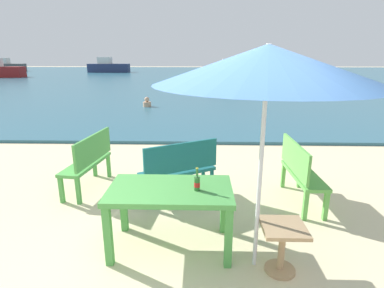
{
  "coord_description": "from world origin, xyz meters",
  "views": [
    {
      "loc": [
        -0.03,
        -2.46,
        2.2
      ],
      "look_at": [
        -0.18,
        3.0,
        0.6
      ],
      "focal_mm": 28.46,
      "sensor_mm": 36.0,
      "label": 1
    }
  ],
  "objects_px": {
    "picnic_table_green": "(170,197)",
    "swimmer_person": "(147,103)",
    "beer_bottle_amber": "(197,182)",
    "boat_tanker": "(108,67)",
    "boat_cargo_ship": "(6,66)",
    "bench_green_left": "(89,159)",
    "side_table_wood": "(282,242)",
    "boat_fishing_trawler": "(234,71)",
    "patio_umbrella": "(268,65)",
    "bench_green_right": "(300,169)",
    "bench_teal_center": "(179,167)"
  },
  "relations": [
    {
      "from": "patio_umbrella",
      "to": "swimmer_person",
      "type": "bearing_deg",
      "value": 105.99
    },
    {
      "from": "patio_umbrella",
      "to": "boat_fishing_trawler",
      "type": "distance_m",
      "value": 27.58
    },
    {
      "from": "bench_green_left",
      "to": "boat_cargo_ship",
      "type": "distance_m",
      "value": 44.85
    },
    {
      "from": "boat_tanker",
      "to": "swimmer_person",
      "type": "bearing_deg",
      "value": -70.45
    },
    {
      "from": "bench_teal_center",
      "to": "swimmer_person",
      "type": "height_order",
      "value": "bench_teal_center"
    },
    {
      "from": "side_table_wood",
      "to": "boat_fishing_trawler",
      "type": "distance_m",
      "value": 27.62
    },
    {
      "from": "bench_green_left",
      "to": "swimmer_person",
      "type": "bearing_deg",
      "value": 93.03
    },
    {
      "from": "side_table_wood",
      "to": "boat_fishing_trawler",
      "type": "height_order",
      "value": "boat_fishing_trawler"
    },
    {
      "from": "beer_bottle_amber",
      "to": "boat_cargo_ship",
      "type": "height_order",
      "value": "boat_cargo_ship"
    },
    {
      "from": "beer_bottle_amber",
      "to": "boat_tanker",
      "type": "height_order",
      "value": "boat_tanker"
    },
    {
      "from": "bench_teal_center",
      "to": "boat_cargo_ship",
      "type": "relative_size",
      "value": 0.25
    },
    {
      "from": "picnic_table_green",
      "to": "beer_bottle_amber",
      "type": "relative_size",
      "value": 5.28
    },
    {
      "from": "picnic_table_green",
      "to": "side_table_wood",
      "type": "height_order",
      "value": "picnic_table_green"
    },
    {
      "from": "side_table_wood",
      "to": "bench_teal_center",
      "type": "distance_m",
      "value": 2.03
    },
    {
      "from": "beer_bottle_amber",
      "to": "patio_umbrella",
      "type": "relative_size",
      "value": 0.12
    },
    {
      "from": "boat_tanker",
      "to": "boat_cargo_ship",
      "type": "height_order",
      "value": "boat_tanker"
    },
    {
      "from": "beer_bottle_amber",
      "to": "boat_fishing_trawler",
      "type": "bearing_deg",
      "value": 83.1
    },
    {
      "from": "boat_fishing_trawler",
      "to": "boat_cargo_ship",
      "type": "distance_m",
      "value": 32.12
    },
    {
      "from": "patio_umbrella",
      "to": "bench_green_left",
      "type": "bearing_deg",
      "value": 142.22
    },
    {
      "from": "bench_green_left",
      "to": "beer_bottle_amber",
      "type": "bearing_deg",
      "value": -42.29
    },
    {
      "from": "picnic_table_green",
      "to": "patio_umbrella",
      "type": "distance_m",
      "value": 1.77
    },
    {
      "from": "picnic_table_green",
      "to": "bench_green_left",
      "type": "height_order",
      "value": "bench_green_left"
    },
    {
      "from": "boat_cargo_ship",
      "to": "patio_umbrella",
      "type": "bearing_deg",
      "value": -55.33
    },
    {
      "from": "boat_cargo_ship",
      "to": "boat_fishing_trawler",
      "type": "bearing_deg",
      "value": -21.72
    },
    {
      "from": "picnic_table_green",
      "to": "boat_tanker",
      "type": "xyz_separation_m",
      "value": [
        -11.41,
        36.42,
        0.1
      ]
    },
    {
      "from": "boat_cargo_ship",
      "to": "picnic_table_green",
      "type": "bearing_deg",
      "value": -56.06
    },
    {
      "from": "picnic_table_green",
      "to": "swimmer_person",
      "type": "height_order",
      "value": "picnic_table_green"
    },
    {
      "from": "boat_tanker",
      "to": "boat_cargo_ship",
      "type": "bearing_deg",
      "value": 170.11
    },
    {
      "from": "bench_teal_center",
      "to": "boat_tanker",
      "type": "xyz_separation_m",
      "value": [
        -11.43,
        35.18,
        0.21
      ]
    },
    {
      "from": "bench_teal_center",
      "to": "boat_cargo_ship",
      "type": "bearing_deg",
      "value": 124.82
    },
    {
      "from": "swimmer_person",
      "to": "boat_tanker",
      "type": "xyz_separation_m",
      "value": [
        -9.47,
        26.67,
        0.51
      ]
    },
    {
      "from": "beer_bottle_amber",
      "to": "side_table_wood",
      "type": "xyz_separation_m",
      "value": [
        0.89,
        -0.35,
        -0.5
      ]
    },
    {
      "from": "swimmer_person",
      "to": "boat_cargo_ship",
      "type": "distance_m",
      "value": 38.04
    },
    {
      "from": "picnic_table_green",
      "to": "patio_umbrella",
      "type": "xyz_separation_m",
      "value": [
        0.94,
        -0.3,
        1.47
      ]
    },
    {
      "from": "picnic_table_green",
      "to": "swimmer_person",
      "type": "relative_size",
      "value": 3.41
    },
    {
      "from": "boat_tanker",
      "to": "boat_cargo_ship",
      "type": "relative_size",
      "value": 1.07
    },
    {
      "from": "side_table_wood",
      "to": "bench_green_left",
      "type": "distance_m",
      "value": 3.36
    },
    {
      "from": "picnic_table_green",
      "to": "bench_green_left",
      "type": "relative_size",
      "value": 1.13
    },
    {
      "from": "bench_green_left",
      "to": "boat_fishing_trawler",
      "type": "xyz_separation_m",
      "value": [
        5.1,
        25.52,
        0.18
      ]
    },
    {
      "from": "picnic_table_green",
      "to": "bench_teal_center",
      "type": "xyz_separation_m",
      "value": [
        0.02,
        1.24,
        -0.11
      ]
    },
    {
      "from": "boat_fishing_trawler",
      "to": "boat_tanker",
      "type": "bearing_deg",
      "value": 148.2
    },
    {
      "from": "bench_green_right",
      "to": "swimmer_person",
      "type": "xyz_separation_m",
      "value": [
        -3.79,
        8.54,
        -0.3
      ]
    },
    {
      "from": "patio_umbrella",
      "to": "side_table_wood",
      "type": "relative_size",
      "value": 4.26
    },
    {
      "from": "boat_tanker",
      "to": "boat_fishing_trawler",
      "type": "height_order",
      "value": "boat_tanker"
    },
    {
      "from": "beer_bottle_amber",
      "to": "swimmer_person",
      "type": "xyz_separation_m",
      "value": [
        -2.25,
        9.8,
        -0.61
      ]
    },
    {
      "from": "picnic_table_green",
      "to": "patio_umbrella",
      "type": "relative_size",
      "value": 0.61
    },
    {
      "from": "picnic_table_green",
      "to": "beer_bottle_amber",
      "type": "height_order",
      "value": "beer_bottle_amber"
    },
    {
      "from": "bench_green_right",
      "to": "swimmer_person",
      "type": "bearing_deg",
      "value": 113.94
    },
    {
      "from": "boat_cargo_ship",
      "to": "side_table_wood",
      "type": "bearing_deg",
      "value": -55.15
    },
    {
      "from": "bench_green_right",
      "to": "boat_tanker",
      "type": "relative_size",
      "value": 0.23
    }
  ]
}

